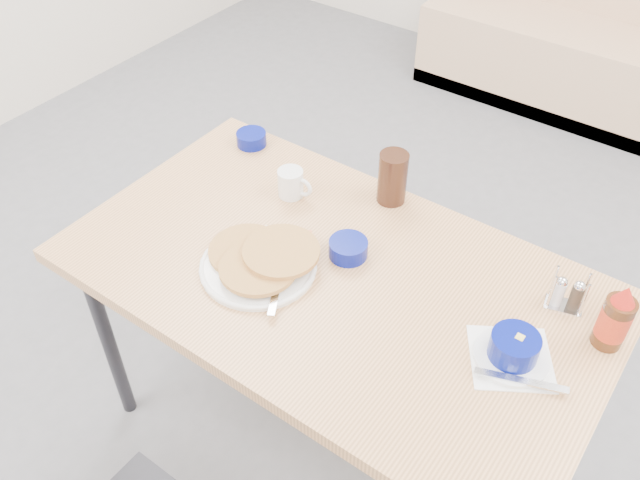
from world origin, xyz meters
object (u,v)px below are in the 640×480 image
Objects in this scene: coffee_mug at (292,183)px; creamer_bowl at (251,139)px; booth_bench at (610,47)px; butter_bowl at (348,249)px; grits_setting at (513,350)px; dining_table at (334,289)px; amber_tumbler at (393,178)px; pancake_plate at (260,261)px; condiment_caddy at (567,295)px; syrup_bottle at (615,320)px.

coffee_mug reaches higher than creamer_bowl.
booth_bench is 20.08× the size of creamer_bowl.
coffee_mug is 0.30m from butter_bowl.
grits_setting reaches higher than creamer_bowl.
dining_table is at bearing -179.12° from grits_setting.
creamer_bowl is at bearing 163.08° from grits_setting.
coffee_mug is at bearing -148.38° from amber_tumbler.
amber_tumbler is (0.24, 0.15, 0.04)m from coffee_mug.
coffee_mug is at bearing 112.12° from pancake_plate.
condiment_caddy is at bearing 24.17° from dining_table.
syrup_bottle reaches higher than dining_table.
creamer_bowl is (-1.03, 0.31, -0.01)m from grits_setting.
amber_tumbler is at bearing 147.41° from grits_setting.
dining_table is 0.68m from syrup_bottle.
butter_bowl is (-0.01, 0.08, 0.08)m from dining_table.
creamer_bowl is 0.59m from butter_bowl.
pancake_plate is 1.65× the size of syrup_bottle.
pancake_plate is 2.86× the size of condiment_caddy.
grits_setting reaches higher than dining_table.
grits_setting is 0.62m from amber_tumbler.
syrup_bottle is (1.18, -0.14, 0.06)m from creamer_bowl.
grits_setting is at bearing 8.95° from pancake_plate.
booth_bench is 12.17× the size of amber_tumbler.
syrup_bottle is at bearing -6.64° from creamer_bowl.
pancake_plate is 1.13× the size of grits_setting.
pancake_plate is at bearing -171.05° from grits_setting.
condiment_caddy is (0.04, 0.23, 0.00)m from grits_setting.
grits_setting is 1.47× the size of syrup_bottle.
amber_tumbler is at bearing 31.62° from coffee_mug.
amber_tumbler is at bearing 96.33° from dining_table.
booth_bench is 2.56m from dining_table.
condiment_caddy is at bearing 3.10° from coffee_mug.
butter_bowl is (0.16, 0.17, 0.00)m from pancake_plate.
grits_setting is (0.76, -0.18, -0.01)m from coffee_mug.
condiment_caddy reaches higher than dining_table.
butter_bowl is at bearing -90.19° from booth_bench.
coffee_mug is at bearing 146.04° from dining_table.
butter_bowl is 0.56× the size of syrup_bottle.
booth_bench is at bearing 86.38° from pancake_plate.
amber_tumbler is 0.85× the size of syrup_bottle.
coffee_mug is (-0.28, -2.34, 0.45)m from booth_bench.
coffee_mug is 0.29m from creamer_bowl.
syrup_bottle reaches higher than amber_tumbler.
creamer_bowl is (-0.26, 0.13, -0.02)m from coffee_mug.
pancake_plate is 0.85m from syrup_bottle.
booth_bench is 2.67m from pancake_plate.
butter_bowl is 0.97× the size of condiment_caddy.
grits_setting is 0.24m from syrup_bottle.
coffee_mug is at bearing 179.49° from syrup_bottle.
butter_bowl is (-0.49, 0.07, -0.01)m from grits_setting.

